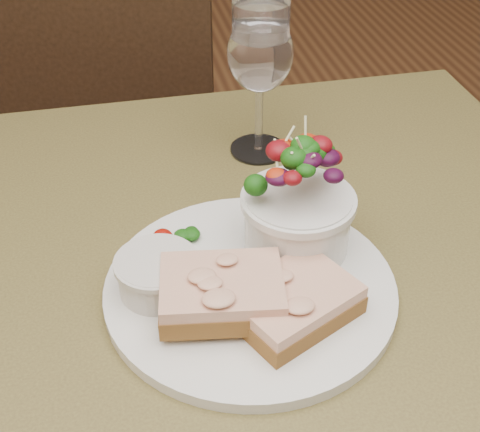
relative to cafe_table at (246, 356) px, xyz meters
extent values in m
cube|color=#453B1D|center=(0.00, 0.00, 0.08)|extent=(0.80, 0.80, 0.04)
cylinder|color=black|center=(0.34, 0.34, -0.29)|extent=(0.05, 0.05, 0.71)
cube|color=black|center=(-0.10, 0.77, -0.20)|extent=(0.51, 0.51, 0.04)
cube|color=black|center=(-0.14, 0.59, 0.03)|extent=(0.42, 0.14, 0.45)
cube|color=black|center=(-0.10, 0.77, -0.42)|extent=(0.43, 0.43, 0.45)
cylinder|color=silver|center=(0.00, -0.01, 0.11)|extent=(0.27, 0.27, 0.01)
cube|color=#543016|center=(0.03, -0.06, 0.12)|extent=(0.13, 0.12, 0.02)
cube|color=#FFF5C1|center=(0.03, -0.06, 0.14)|extent=(0.13, 0.11, 0.01)
cube|color=#543016|center=(-0.03, -0.04, 0.13)|extent=(0.12, 0.10, 0.02)
cube|color=#FFF5C1|center=(-0.03, -0.04, 0.15)|extent=(0.12, 0.09, 0.01)
cylinder|color=beige|center=(-0.08, 0.00, 0.13)|extent=(0.07, 0.07, 0.04)
cylinder|color=brown|center=(-0.08, 0.00, 0.15)|extent=(0.06, 0.06, 0.01)
cylinder|color=silver|center=(0.06, 0.03, 0.14)|extent=(0.10, 0.10, 0.06)
ellipsoid|color=#123A0A|center=(0.06, 0.03, 0.20)|extent=(0.09, 0.09, 0.06)
ellipsoid|color=#123A0A|center=(-0.06, 0.07, 0.12)|extent=(0.04, 0.04, 0.01)
sphere|color=maroon|center=(-0.07, 0.06, 0.12)|extent=(0.02, 0.02, 0.02)
cylinder|color=white|center=(0.07, 0.23, 0.10)|extent=(0.07, 0.07, 0.00)
cylinder|color=white|center=(0.07, 0.23, 0.15)|extent=(0.01, 0.01, 0.09)
ellipsoid|color=white|center=(0.07, 0.23, 0.23)|extent=(0.08, 0.08, 0.09)
camera|label=1|loc=(-0.11, -0.45, 0.54)|focal=50.00mm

